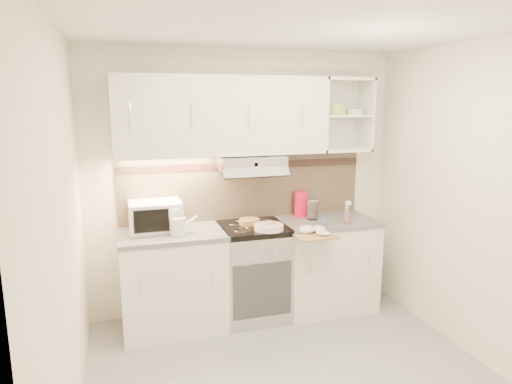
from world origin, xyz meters
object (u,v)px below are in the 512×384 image
(watering_can, at_px, (179,225))
(pink_pitcher, at_px, (301,204))
(microwave, at_px, (155,216))
(plate_stack, at_px, (269,227))
(electric_range, at_px, (253,271))
(spray_bottle, at_px, (347,214))
(glass_jar, at_px, (313,209))
(cutting_board, at_px, (313,235))

(watering_can, height_order, pink_pitcher, pink_pitcher)
(microwave, xyz_separation_m, plate_stack, (0.97, -0.29, -0.10))
(electric_range, relative_size, spray_bottle, 3.94)
(microwave, distance_m, glass_jar, 1.49)
(microwave, height_order, glass_jar, microwave)
(plate_stack, height_order, glass_jar, glass_jar)
(spray_bottle, bearing_deg, watering_can, -168.61)
(pink_pitcher, bearing_deg, microwave, 161.41)
(electric_range, height_order, spray_bottle, spray_bottle)
(microwave, height_order, cutting_board, microwave)
(plate_stack, xyz_separation_m, cutting_board, (0.36, -0.17, -0.06))
(electric_range, relative_size, watering_can, 3.44)
(microwave, relative_size, spray_bottle, 2.01)
(microwave, bearing_deg, cutting_board, -20.13)
(watering_can, height_order, glass_jar, watering_can)
(plate_stack, bearing_deg, cutting_board, -25.63)
(watering_can, relative_size, glass_jar, 1.28)
(electric_range, xyz_separation_m, pink_pitcher, (0.55, 0.20, 0.57))
(microwave, distance_m, cutting_board, 1.41)
(plate_stack, bearing_deg, pink_pitcher, 39.56)
(glass_jar, xyz_separation_m, cutting_board, (-0.17, -0.39, -0.13))
(glass_jar, bearing_deg, pink_pitcher, 111.84)
(cutting_board, bearing_deg, pink_pitcher, 77.94)
(microwave, distance_m, spray_bottle, 1.76)
(electric_range, distance_m, watering_can, 0.88)
(microwave, relative_size, plate_stack, 1.74)
(cutting_board, bearing_deg, plate_stack, 152.97)
(spray_bottle, bearing_deg, electric_range, -176.89)
(electric_range, bearing_deg, cutting_board, -37.96)
(watering_can, xyz_separation_m, plate_stack, (0.79, -0.09, -0.06))
(pink_pitcher, height_order, cutting_board, pink_pitcher)
(cutting_board, bearing_deg, glass_jar, 65.43)
(electric_range, xyz_separation_m, spray_bottle, (0.86, -0.18, 0.54))
(spray_bottle, relative_size, cutting_board, 0.65)
(watering_can, bearing_deg, microwave, 114.12)
(plate_stack, distance_m, glass_jar, 0.57)
(watering_can, xyz_separation_m, pink_pitcher, (1.25, 0.29, 0.04))
(electric_range, distance_m, pink_pitcher, 0.82)
(spray_bottle, xyz_separation_m, cutting_board, (-0.41, -0.17, -0.12))
(watering_can, distance_m, glass_jar, 1.32)
(electric_range, xyz_separation_m, glass_jar, (0.62, 0.04, 0.55))
(glass_jar, bearing_deg, microwave, 177.35)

